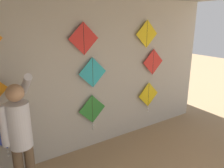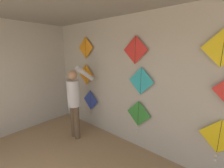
{
  "view_description": "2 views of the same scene",
  "coord_description": "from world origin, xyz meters",
  "views": [
    {
      "loc": [
        -1.6,
        0.16,
        2.41
      ],
      "look_at": [
        0.43,
        3.29,
        1.3
      ],
      "focal_mm": 35.0,
      "sensor_mm": 36.0,
      "label": 1
    },
    {
      "loc": [
        1.62,
        0.94,
        2.08
      ],
      "look_at": [
        -0.38,
        3.29,
        1.4
      ],
      "focal_mm": 24.0,
      "sensor_mm": 36.0,
      "label": 2
    }
  ],
  "objects": [
    {
      "name": "back_panel",
      "position": [
        0.0,
        3.62,
        1.4
      ],
      "size": [
        5.98,
        0.06,
        2.8
      ],
      "primitive_type": "cube",
      "color": "#BCB7AD",
      "rests_on": "ground"
    },
    {
      "name": "shopkeeper",
      "position": [
        -1.23,
        2.92,
        1.0
      ],
      "size": [
        0.45,
        0.61,
        1.77
      ],
      "rotation": [
        0.0,
        0.0,
        -0.05
      ],
      "color": "brown",
      "rests_on": "ground"
    },
    {
      "name": "kite_0",
      "position": [
        -1.35,
        3.53,
        0.74
      ],
      "size": [
        0.55,
        0.04,
        0.69
      ],
      "color": "blue"
    },
    {
      "name": "kite_1",
      "position": [
        0.15,
        3.53,
        0.77
      ],
      "size": [
        0.55,
        0.04,
        0.69
      ],
      "color": "#338C38"
    },
    {
      "name": "kite_2",
      "position": [
        1.54,
        3.53,
        0.79
      ],
      "size": [
        0.55,
        0.04,
        0.69
      ],
      "color": "yellow"
    },
    {
      "name": "kite_3",
      "position": [
        -1.5,
        3.53,
        1.46
      ],
      "size": [
        0.55,
        0.01,
        0.55
      ],
      "color": "orange"
    },
    {
      "name": "kite_4",
      "position": [
        0.17,
        3.53,
        1.5
      ],
      "size": [
        0.55,
        0.01,
        0.55
      ],
      "color": "#28B2C6"
    },
    {
      "name": "kite_6",
      "position": [
        -1.48,
        3.53,
        2.16
      ],
      "size": [
        0.55,
        0.01,
        0.55
      ],
      "color": "orange"
    },
    {
      "name": "kite_7",
      "position": [
        0.02,
        3.53,
        2.1
      ],
      "size": [
        0.55,
        0.01,
        0.55
      ],
      "color": "red"
    },
    {
      "name": "kite_8",
      "position": [
        1.42,
        3.53,
        2.13
      ],
      "size": [
        0.55,
        0.01,
        0.55
      ],
      "color": "yellow"
    }
  ]
}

